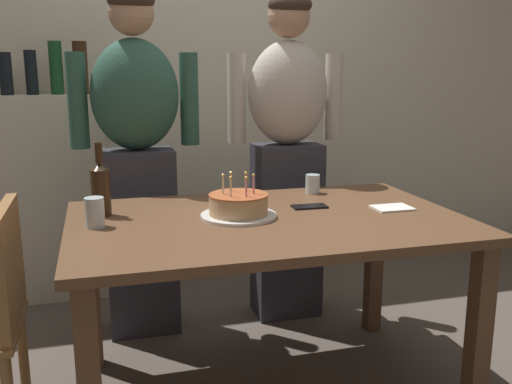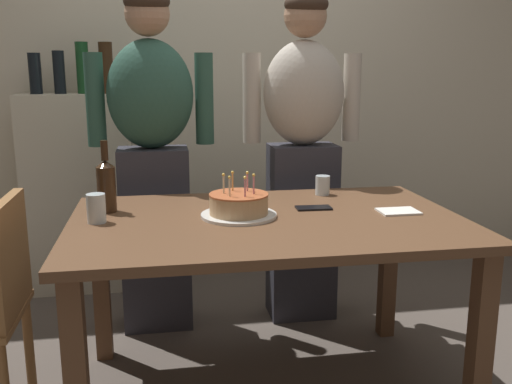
{
  "view_description": "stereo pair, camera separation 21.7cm",
  "coord_description": "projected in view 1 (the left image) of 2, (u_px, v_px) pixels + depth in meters",
  "views": [
    {
      "loc": [
        -0.61,
        -2.03,
        1.31
      ],
      "look_at": [
        -0.04,
        0.01,
        0.84
      ],
      "focal_mm": 39.93,
      "sensor_mm": 36.0,
      "label": 1
    },
    {
      "loc": [
        -0.4,
        -2.08,
        1.31
      ],
      "look_at": [
        -0.04,
        0.01,
        0.84
      ],
      "focal_mm": 39.93,
      "sensor_mm": 36.0,
      "label": 2
    }
  ],
  "objects": [
    {
      "name": "napkin_stack",
      "position": [
        392.0,
        208.0,
        2.32
      ],
      "size": [
        0.16,
        0.12,
        0.01
      ],
      "primitive_type": "cube",
      "rotation": [
        0.0,
        0.0,
        -0.0
      ],
      "color": "white",
      "rests_on": "dining_table"
    },
    {
      "name": "wine_bottle",
      "position": [
        101.0,
        188.0,
        2.2
      ],
      "size": [
        0.07,
        0.07,
        0.29
      ],
      "color": "#382314",
      "rests_on": "dining_table"
    },
    {
      "name": "water_glass_near",
      "position": [
        313.0,
        184.0,
        2.6
      ],
      "size": [
        0.07,
        0.07,
        0.09
      ],
      "primitive_type": "cylinder",
      "color": "silver",
      "rests_on": "dining_table"
    },
    {
      "name": "back_wall",
      "position": [
        196.0,
        68.0,
        3.53
      ],
      "size": [
        5.2,
        0.1,
        2.6
      ],
      "primitive_type": "cube",
      "color": "beige",
      "rests_on": "ground_plane"
    },
    {
      "name": "birthday_cake",
      "position": [
        239.0,
        206.0,
        2.19
      ],
      "size": [
        0.29,
        0.29,
        0.17
      ],
      "color": "white",
      "rests_on": "dining_table"
    },
    {
      "name": "dining_table",
      "position": [
        268.0,
        242.0,
        2.21
      ],
      "size": [
        1.5,
        0.96,
        0.74
      ],
      "color": "brown",
      "rests_on": "ground_plane"
    },
    {
      "name": "person_man_bearded",
      "position": [
        138.0,
        159.0,
        2.73
      ],
      "size": [
        0.61,
        0.27,
        1.66
      ],
      "rotation": [
        0.0,
        0.0,
        3.14
      ],
      "color": "#33333D",
      "rests_on": "ground_plane"
    },
    {
      "name": "water_glass_far",
      "position": [
        95.0,
        212.0,
        2.05
      ],
      "size": [
        0.07,
        0.07,
        0.11
      ],
      "primitive_type": "cylinder",
      "color": "silver",
      "rests_on": "dining_table"
    },
    {
      "name": "person_woman_cardigan",
      "position": [
        287.0,
        153.0,
        2.93
      ],
      "size": [
        0.61,
        0.27,
        1.66
      ],
      "rotation": [
        0.0,
        0.0,
        3.14
      ],
      "color": "#33333D",
      "rests_on": "ground_plane"
    },
    {
      "name": "cell_phone",
      "position": [
        309.0,
        207.0,
        2.35
      ],
      "size": [
        0.15,
        0.08,
        0.01
      ],
      "primitive_type": "cube",
      "rotation": [
        0.0,
        0.0,
        -0.04
      ],
      "color": "black",
      "rests_on": "dining_table"
    },
    {
      "name": "shelf_cabinet",
      "position": [
        54.0,
        194.0,
        3.24
      ],
      "size": [
        0.61,
        0.3,
        1.45
      ],
      "color": "beige",
      "rests_on": "ground_plane"
    }
  ]
}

